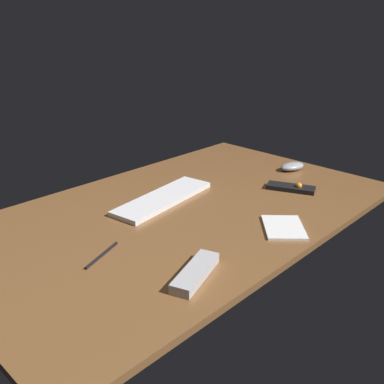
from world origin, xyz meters
The scene contains 7 objects.
desk centered at (0.00, 0.00, 1.00)cm, with size 140.00×84.00×2.00cm, color brown.
keyboard centered at (0.70, 9.93, 2.82)cm, with size 39.68×11.59×1.64cm, color white.
computer_mouse centered at (57.81, -4.24, 3.58)cm, with size 10.83×6.01×3.16cm, color #999EA5.
media_remote centered at (39.04, -15.78, 2.88)cm, with size 11.81×17.63×3.12cm.
tv_remote centered at (-25.30, -29.95, 3.25)cm, with size 17.93×5.09×2.51cm, color #B7B7BC.
notepad centered at (11.24, -30.79, 2.38)cm, with size 15.26×11.29×0.75cm, color white.
pen centered at (-35.12, -5.79, 2.38)cm, with size 0.76×0.76×14.13cm, color black.
Camera 1 is at (-90.35, -91.82, 60.34)cm, focal length 41.24 mm.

